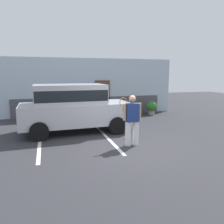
{
  "coord_description": "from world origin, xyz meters",
  "views": [
    {
      "loc": [
        -2.54,
        -6.89,
        2.48
      ],
      "look_at": [
        -0.16,
        1.2,
        1.05
      ],
      "focal_mm": 36.08,
      "sensor_mm": 36.0,
      "label": 1
    }
  ],
  "objects_px": {
    "parked_suv": "(73,106)",
    "potted_plant_secondary": "(152,107)",
    "tennis_player_man": "(132,120)",
    "potted_plant_by_porch": "(136,109)"
  },
  "relations": [
    {
      "from": "tennis_player_man",
      "to": "potted_plant_by_porch",
      "type": "relative_size",
      "value": 2.33
    },
    {
      "from": "parked_suv",
      "to": "potted_plant_secondary",
      "type": "distance_m",
      "value": 5.9
    },
    {
      "from": "potted_plant_by_porch",
      "to": "potted_plant_secondary",
      "type": "relative_size",
      "value": 0.9
    },
    {
      "from": "potted_plant_secondary",
      "to": "tennis_player_man",
      "type": "bearing_deg",
      "value": -122.5
    },
    {
      "from": "tennis_player_man",
      "to": "potted_plant_secondary",
      "type": "height_order",
      "value": "tennis_player_man"
    },
    {
      "from": "tennis_player_man",
      "to": "potted_plant_by_porch",
      "type": "height_order",
      "value": "tennis_player_man"
    },
    {
      "from": "tennis_player_man",
      "to": "potted_plant_secondary",
      "type": "distance_m",
      "value": 6.34
    },
    {
      "from": "parked_suv",
      "to": "potted_plant_secondary",
      "type": "bearing_deg",
      "value": 27.15
    },
    {
      "from": "tennis_player_man",
      "to": "parked_suv",
      "type": "bearing_deg",
      "value": -54.67
    },
    {
      "from": "tennis_player_man",
      "to": "potted_plant_by_porch",
      "type": "bearing_deg",
      "value": -113.37
    }
  ]
}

